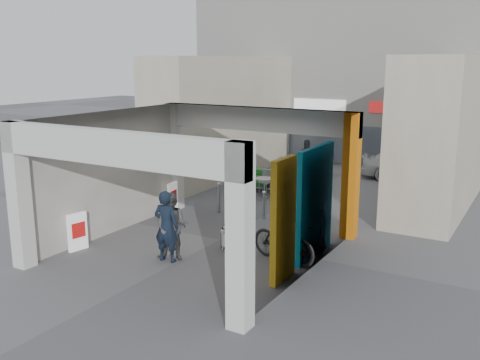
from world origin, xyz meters
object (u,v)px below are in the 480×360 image
Objects in this scene: man_crates at (307,162)px; white_van at (411,164)px; bicycle_front at (291,241)px; man_with_dog at (166,226)px; man_back_turned at (172,227)px; produce_stand at (258,182)px; border_collie at (227,238)px; cafe_set at (265,188)px; bicycle_rear at (283,240)px; man_elderly at (315,221)px.

man_crates reaches higher than white_van.
bicycle_front is 10.70m from white_van.
man_back_turned is (0.07, 0.15, -0.04)m from man_with_dog.
man_back_turned is at bearing -77.36° from produce_stand.
cafe_set is at bearing 119.04° from border_collie.
border_collie is 11.13m from white_van.
bicycle_front is at bearing 15.34° from man_back_turned.
man_crates reaches higher than man_with_dog.
border_collie is 0.39× the size of man_with_dog.
bicycle_rear is at bearing 10.27° from man_back_turned.
bicycle_front is (-0.31, -0.78, -0.36)m from man_elderly.
cafe_set is at bearing 43.92° from bicycle_rear.
bicycle_front reaches higher than produce_stand.
produce_stand is 7.67m from man_back_turned.
bicycle_rear is (4.09, -6.21, 0.25)m from produce_stand.
man_back_turned is (0.97, -6.77, 0.54)m from cafe_set.
man_elderly is 0.86× the size of bicycle_rear.
bicycle_front is 0.91× the size of bicycle_rear.
white_van is at bearing 59.45° from man_back_turned.
cafe_set is at bearing 134.07° from white_van.
man_crates is (1.20, 1.90, 0.58)m from produce_stand.
cafe_set is 6.86m from man_back_turned.
produce_stand is at bearing -84.73° from man_with_dog.
man_elderly reaches higher than border_collie.
man_elderly is at bearing -49.52° from cafe_set.
man_back_turned reaches higher than bicycle_rear.
man_elderly reaches higher than bicycle_front.
produce_stand is at bearing 62.63° from bicycle_front.
cafe_set reaches higher than border_collie.
produce_stand is 0.30× the size of white_van.
man_elderly is at bearing -48.80° from produce_stand.
border_collie is 8.13m from man_crates.
man_with_dog is 1.05× the size of man_back_turned.
man_back_turned reaches higher than bicycle_front.
border_collie is 1.65m from man_back_turned.
man_crates is at bearing 48.23° from bicycle_front.
man_with_dog is at bearing -82.54° from cafe_set.
cafe_set is 6.75m from white_van.
man_elderly reaches higher than cafe_set.
produce_stand is 7.44m from bicycle_rear.
produce_stand reaches higher than border_collie.
white_van is at bearing 107.61° from man_elderly.
man_back_turned is 3.66m from man_elderly.
produce_stand is 0.65× the size of bicycle_rear.
man_with_dog is at bearing 131.67° from bicycle_rear.
bicycle_front is 0.35m from bicycle_rear.
man_back_turned is at bearing 149.94° from bicycle_front.
white_van is (2.19, 10.91, 0.40)m from border_collie.
white_van is (3.91, 5.49, 0.36)m from cafe_set.
man_with_dog is (0.91, -6.92, 0.58)m from cafe_set.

